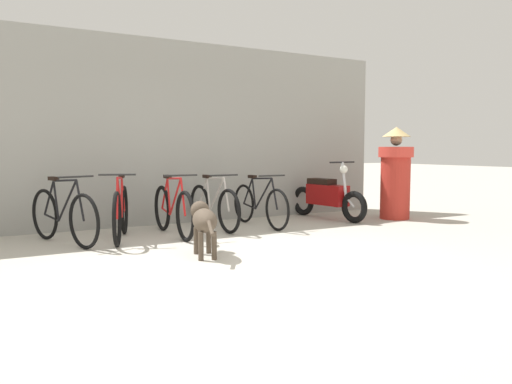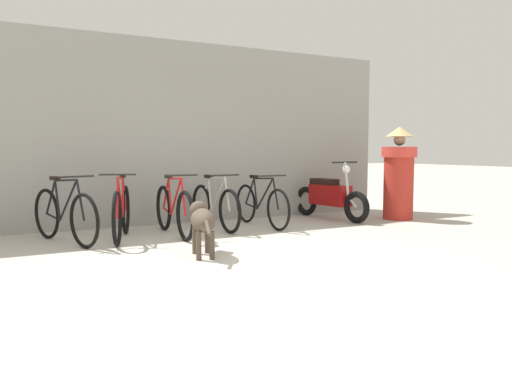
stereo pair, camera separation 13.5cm
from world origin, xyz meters
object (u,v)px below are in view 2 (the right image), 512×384
Objects in this scene: bicycle_1 at (122,212)px; motorcycle at (330,197)px; bicycle_4 at (261,205)px; bicycle_2 at (174,210)px; person_in_robes at (399,173)px; bicycle_0 at (64,215)px; stray_dog at (202,220)px; bicycle_3 at (215,206)px.

motorcycle is at bearing 114.10° from bicycle_1.
bicycle_1 reaches higher than bicycle_4.
person_in_robes is at bearing 88.18° from bicycle_2.
person_in_robes is at bearing 80.05° from bicycle_4.
person_in_robes is at bearing 66.96° from bicycle_0.
bicycle_0 is 0.95× the size of bicycle_2.
bicycle_1 is at bearing -90.18° from bicycle_2.
stray_dog is 4.35m from person_in_robes.
bicycle_3 is 0.76m from bicycle_4.
bicycle_1 is 0.72m from bicycle_2.
stray_dog is at bearing -4.23° from bicycle_2.
motorcycle is at bearing 73.30° from bicycle_0.
motorcycle reaches higher than bicycle_0.
bicycle_2 is 1.02× the size of bicycle_4.
bicycle_2 is 4.04m from person_in_robes.
bicycle_1 reaches higher than bicycle_2.
bicycle_4 is at bearing 71.51° from bicycle_0.
bicycle_1 is at bearing -27.62° from person_in_robes.
stray_dog is at bearing 41.23° from bicycle_1.
bicycle_1 reaches higher than stray_dog.
bicycle_2 is at bearing 107.83° from bicycle_1.
bicycle_0 is 0.99× the size of bicycle_3.
bicycle_2 is 0.96× the size of motorcycle.
bicycle_2 is 2.97m from motorcycle.
motorcycle reaches higher than bicycle_2.
bicycle_1 is 0.90× the size of motorcycle.
person_in_robes is (4.15, 1.21, 0.40)m from stray_dog.
person_in_robes is at bearing 78.71° from bicycle_3.
bicycle_0 is 0.72m from bicycle_1.
bicycle_4 is at bearing -31.69° from stray_dog.
bicycle_3 is at bearing 74.44° from bicycle_0.
bicycle_2 is (0.72, -0.02, -0.01)m from bicycle_1.
bicycle_3 is (0.74, 0.25, -0.01)m from bicycle_2.
person_in_robes is (2.52, -0.38, 0.46)m from bicycle_4.
bicycle_3 is at bearing 118.25° from bicycle_1.
bicycle_0 is 2.01m from stray_dog.
bicycle_0 is 1.01× the size of bicycle_1.
bicycle_2 is at bearing -74.50° from bicycle_3.
motorcycle is (2.95, 0.32, 0.04)m from bicycle_2.
person_in_robes is (5.46, -0.31, 0.44)m from bicycle_0.
bicycle_3 is 2.22m from motorcycle.
bicycle_3 is 0.98× the size of bicycle_4.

